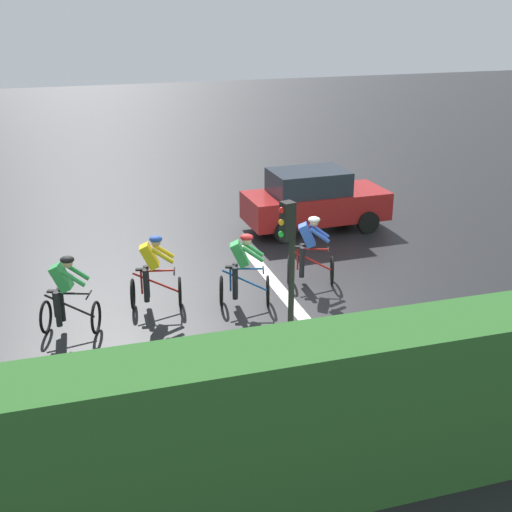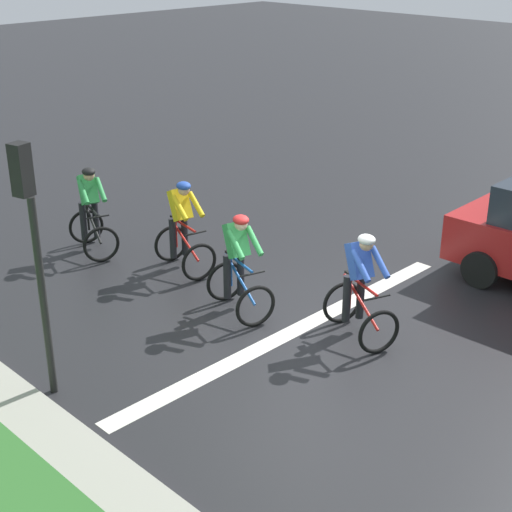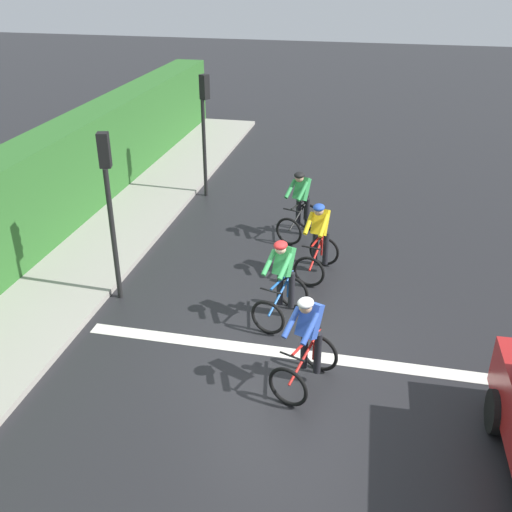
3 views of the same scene
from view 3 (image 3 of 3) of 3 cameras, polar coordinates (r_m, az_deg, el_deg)
name	(u,v)px [view 3 (image 3 of 3)]	position (r m, az deg, el deg)	size (l,w,h in m)	color
ground_plane	(279,356)	(10.36, 2.17, -9.59)	(80.00, 80.00, 0.00)	black
sidewalk_kerb	(65,269)	(13.54, -17.88, -1.21)	(2.80, 25.87, 0.12)	#9E998E
stone_wall_low	(26,258)	(13.91, -21.22, -0.15)	(0.44, 25.87, 0.48)	gray
hedge_wall	(5,216)	(13.69, -22.95, 3.57)	(1.10, 25.87, 2.41)	#2D6628
road_marking_stop_line	(280,352)	(10.46, 2.29, -9.19)	(7.00, 0.30, 0.01)	silver
cyclist_lead	(300,206)	(14.25, 4.25, 4.84)	(0.98, 1.24, 1.66)	black
cyclist_second	(318,241)	(12.51, 6.01, 1.45)	(0.88, 1.19, 1.66)	black
cyclist_mid	(282,282)	(10.92, 2.51, -2.51)	(0.96, 1.23, 1.66)	black
cyclist_fourth	(307,344)	(9.31, 4.87, -8.41)	(1.02, 1.25, 1.66)	black
traffic_light_near_crossing	(109,192)	(11.39, -13.94, 5.93)	(0.24, 0.31, 3.34)	black
traffic_light_far_junction	(205,117)	(16.44, -4.95, 13.11)	(0.27, 0.29, 3.34)	black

